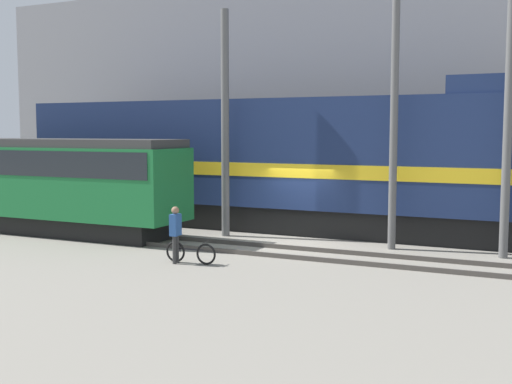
% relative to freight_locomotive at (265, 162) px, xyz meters
% --- Properties ---
extents(ground_plane, '(120.00, 120.00, 0.00)m').
position_rel_freight_locomotive_xyz_m(ground_plane, '(2.12, -2.61, -2.63)').
color(ground_plane, gray).
extents(track_near, '(60.00, 1.51, 0.14)m').
position_rel_freight_locomotive_xyz_m(track_near, '(2.12, -4.51, -2.56)').
color(track_near, '#47423D').
rests_on(track_near, ground).
extents(track_far, '(60.00, 1.51, 0.14)m').
position_rel_freight_locomotive_xyz_m(track_far, '(2.12, 0.00, -2.56)').
color(track_far, '#47423D').
rests_on(track_far, ground).
extents(building_backdrop, '(38.69, 6.00, 10.68)m').
position_rel_freight_locomotive_xyz_m(building_backdrop, '(2.12, 7.34, 2.71)').
color(building_backdrop, gray).
rests_on(building_backdrop, ground).
extents(freight_locomotive, '(20.33, 3.04, 5.63)m').
position_rel_freight_locomotive_xyz_m(freight_locomotive, '(0.00, 0.00, 0.00)').
color(freight_locomotive, black).
rests_on(freight_locomotive, ground).
extents(streetcar, '(11.26, 2.54, 3.55)m').
position_rel_freight_locomotive_xyz_m(streetcar, '(-6.90, -4.51, -0.60)').
color(streetcar, black).
rests_on(streetcar, ground).
extents(bicycle, '(1.61, 0.44, 0.68)m').
position_rel_freight_locomotive_xyz_m(bicycle, '(0.86, -7.03, -2.32)').
color(bicycle, black).
rests_on(bicycle, ground).
extents(person, '(0.24, 0.37, 1.67)m').
position_rel_freight_locomotive_xyz_m(person, '(0.46, -7.21, -1.62)').
color(person, '#333333').
rests_on(person, ground).
extents(utility_pole_left, '(0.29, 0.29, 8.16)m').
position_rel_freight_locomotive_xyz_m(utility_pole_left, '(-0.54, -2.26, 1.45)').
color(utility_pole_left, '#595959').
rests_on(utility_pole_left, ground).
extents(utility_pole_center, '(0.25, 0.25, 8.78)m').
position_rel_freight_locomotive_xyz_m(utility_pole_center, '(5.59, -2.26, 1.76)').
color(utility_pole_center, '#595959').
rests_on(utility_pole_center, ground).
extents(utility_pole_right, '(0.26, 0.26, 9.27)m').
position_rel_freight_locomotive_xyz_m(utility_pole_right, '(9.00, -2.26, 2.01)').
color(utility_pole_right, '#595959').
rests_on(utility_pole_right, ground).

